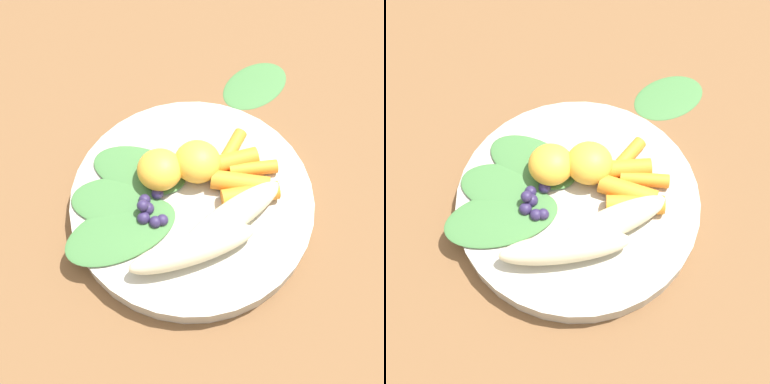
# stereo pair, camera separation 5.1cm
# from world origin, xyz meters

# --- Properties ---
(ground_plane) EXTENTS (2.40, 2.40, 0.00)m
(ground_plane) POSITION_xyz_m (0.00, 0.00, 0.00)
(ground_plane) COLOR brown
(bowl) EXTENTS (0.25, 0.25, 0.02)m
(bowl) POSITION_xyz_m (0.00, 0.00, 0.01)
(bowl) COLOR #B2AD9E
(bowl) RESTS_ON ground_plane
(banana_peeled_left) EXTENTS (0.04, 0.13, 0.03)m
(banana_peeled_left) POSITION_xyz_m (-0.04, -0.02, 0.04)
(banana_peeled_left) COLOR beige
(banana_peeled_left) RESTS_ON bowl
(banana_peeled_right) EXTENTS (0.05, 0.13, 0.03)m
(banana_peeled_right) POSITION_xyz_m (-0.06, 0.03, 0.04)
(banana_peeled_right) COLOR beige
(banana_peeled_right) RESTS_ON bowl
(orange_segment_near) EXTENTS (0.05, 0.05, 0.03)m
(orange_segment_near) POSITION_xyz_m (0.04, 0.02, 0.04)
(orange_segment_near) COLOR #F4A833
(orange_segment_near) RESTS_ON bowl
(orange_segment_far) EXTENTS (0.05, 0.05, 0.04)m
(orange_segment_far) POSITION_xyz_m (0.02, -0.02, 0.04)
(orange_segment_far) COLOR #F4A833
(orange_segment_far) RESTS_ON bowl
(carrot_front) EXTENTS (0.04, 0.06, 0.02)m
(carrot_front) POSITION_xyz_m (-0.03, -0.05, 0.03)
(carrot_front) COLOR orange
(carrot_front) RESTS_ON bowl
(carrot_mid_left) EXTENTS (0.05, 0.06, 0.02)m
(carrot_mid_left) POSITION_xyz_m (-0.02, -0.05, 0.03)
(carrot_mid_left) COLOR orange
(carrot_mid_left) RESTS_ON bowl
(carrot_mid_right) EXTENTS (0.03, 0.05, 0.01)m
(carrot_mid_right) POSITION_xyz_m (-0.01, -0.07, 0.03)
(carrot_mid_right) COLOR orange
(carrot_mid_right) RESTS_ON bowl
(carrot_rear) EXTENTS (0.03, 0.06, 0.02)m
(carrot_rear) POSITION_xyz_m (0.01, -0.05, 0.03)
(carrot_rear) COLOR orange
(carrot_rear) RESTS_ON bowl
(carrot_small) EXTENTS (0.04, 0.05, 0.01)m
(carrot_small) POSITION_xyz_m (0.03, -0.06, 0.03)
(carrot_small) COLOR orange
(carrot_small) RESTS_ON bowl
(blueberry_pile) EXTENTS (0.04, 0.04, 0.02)m
(blueberry_pile) POSITION_xyz_m (0.00, 0.04, 0.03)
(blueberry_pile) COLOR #2D234C
(blueberry_pile) RESTS_ON bowl
(coconut_shred_patch) EXTENTS (0.05, 0.05, 0.00)m
(coconut_shred_patch) POSITION_xyz_m (0.00, 0.08, 0.02)
(coconut_shred_patch) COLOR white
(coconut_shred_patch) RESTS_ON bowl
(kale_leaf_left) EXTENTS (0.11, 0.11, 0.00)m
(kale_leaf_left) POSITION_xyz_m (0.05, 0.03, 0.03)
(kale_leaf_left) COLOR #3D7038
(kale_leaf_left) RESTS_ON bowl
(kale_leaf_right) EXTENTS (0.10, 0.11, 0.00)m
(kale_leaf_right) POSITION_xyz_m (0.03, 0.07, 0.03)
(kale_leaf_right) COLOR #3D7038
(kale_leaf_right) RESTS_ON bowl
(kale_leaf_rear) EXTENTS (0.07, 0.12, 0.00)m
(kale_leaf_rear) POSITION_xyz_m (-0.00, 0.08, 0.03)
(kale_leaf_rear) COLOR #3D7038
(kale_leaf_rear) RESTS_ON bowl
(kale_leaf_stray) EXTENTS (0.08, 0.10, 0.01)m
(kale_leaf_stray) POSITION_xyz_m (0.11, -0.15, 0.00)
(kale_leaf_stray) COLOR #3D7038
(kale_leaf_stray) RESTS_ON ground_plane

